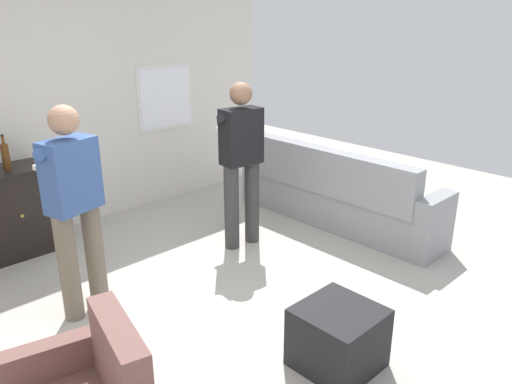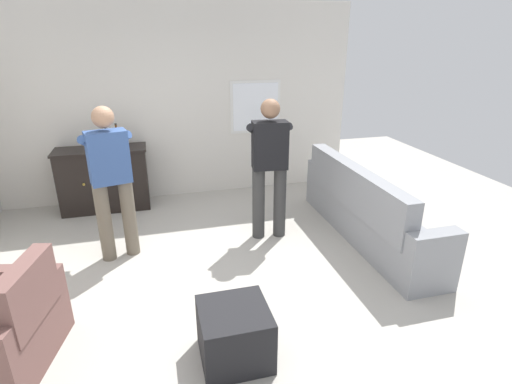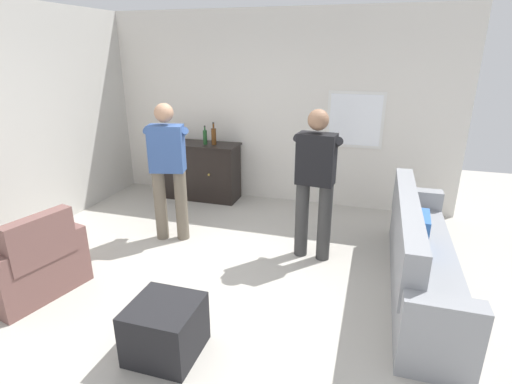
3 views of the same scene
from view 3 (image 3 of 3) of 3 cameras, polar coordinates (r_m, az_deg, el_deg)
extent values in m
plane|color=#B2ADA3|center=(4.17, -6.20, -13.10)|extent=(10.40, 10.40, 0.00)
cube|color=silver|center=(6.09, 3.22, 11.70)|extent=(5.20, 0.12, 2.80)
cube|color=silver|center=(5.88, 13.98, 9.96)|extent=(0.78, 0.02, 0.79)
cube|color=white|center=(5.87, 13.98, 9.96)|extent=(0.70, 0.03, 0.71)
cube|color=gray|center=(4.32, 22.69, -10.15)|extent=(0.55, 2.21, 0.42)
cube|color=gray|center=(4.10, 20.69, -4.36)|extent=(0.18, 2.21, 0.49)
cube|color=gray|center=(5.34, 21.84, -2.93)|extent=(0.55, 0.18, 0.64)
cube|color=gray|center=(3.27, 24.69, -18.58)|extent=(0.55, 0.18, 0.64)
cube|color=#386BB7|center=(4.14, 22.37, -5.37)|extent=(0.16, 0.41, 0.36)
cube|color=brown|center=(4.53, -29.42, -10.01)|extent=(0.77, 0.77, 0.40)
cube|color=brown|center=(4.14, -28.51, -5.98)|extent=(0.28, 0.66, 0.45)
cube|color=brown|center=(4.65, -25.69, -7.18)|extent=(0.65, 0.26, 0.60)
cube|color=black|center=(6.34, -7.87, 2.87)|extent=(1.18, 0.44, 0.86)
cube|color=black|center=(6.23, -8.06, 6.77)|extent=(1.22, 0.48, 0.03)
sphere|color=#B79338|center=(6.23, -10.75, 2.80)|extent=(0.04, 0.04, 0.04)
sphere|color=#B79338|center=(6.03, -6.76, 2.45)|extent=(0.04, 0.04, 0.04)
cylinder|color=#593314|center=(6.08, -6.06, 7.87)|extent=(0.07, 0.07, 0.24)
cylinder|color=#593314|center=(6.05, -6.11, 9.36)|extent=(0.03, 0.03, 0.08)
cylinder|color=#262626|center=(6.05, -6.13, 9.79)|extent=(0.03, 0.03, 0.02)
cylinder|color=#1E4C23|center=(6.12, -7.28, 7.74)|extent=(0.06, 0.06, 0.21)
cylinder|color=#1E4C23|center=(6.09, -7.34, 8.97)|extent=(0.02, 0.02, 0.06)
cylinder|color=#262626|center=(6.09, -7.35, 9.31)|extent=(0.03, 0.03, 0.02)
cube|color=black|center=(3.33, -12.83, -18.52)|extent=(0.52, 0.52, 0.44)
cylinder|color=#6B6051|center=(5.05, -13.48, -1.85)|extent=(0.15, 0.15, 0.88)
cylinder|color=#6B6051|center=(4.98, -10.60, -1.91)|extent=(0.15, 0.15, 0.88)
cube|color=#385693|center=(4.80, -12.66, 6.07)|extent=(0.44, 0.31, 0.55)
sphere|color=tan|center=(4.72, -13.04, 10.96)|extent=(0.22, 0.22, 0.22)
cylinder|color=#385693|center=(4.96, -13.59, 7.73)|extent=(0.24, 0.44, 0.29)
cylinder|color=#385693|center=(4.90, -10.98, 7.79)|extent=(0.39, 0.35, 0.29)
cube|color=white|center=(5.10, -11.79, 7.21)|extent=(0.16, 0.08, 0.04)
cylinder|color=#383838|center=(4.55, 6.55, -3.88)|extent=(0.15, 0.15, 0.88)
cylinder|color=#383838|center=(4.49, 9.74, -4.37)|extent=(0.15, 0.15, 0.88)
cube|color=black|center=(4.28, 8.60, 4.67)|extent=(0.42, 0.26, 0.55)
sphere|color=#8C664C|center=(4.19, 8.89, 10.15)|extent=(0.22, 0.22, 0.22)
cylinder|color=black|center=(4.43, 7.75, 6.70)|extent=(0.36, 0.39, 0.29)
cylinder|color=black|center=(4.38, 10.67, 6.38)|extent=(0.30, 0.42, 0.29)
cube|color=white|center=(4.57, 9.63, 5.92)|extent=(0.15, 0.06, 0.04)
camera|label=1|loc=(3.82, -66.12, 8.83)|focal=35.00mm
camera|label=2|loc=(1.88, -79.10, 5.86)|focal=28.00mm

